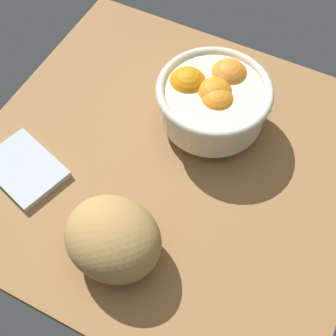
# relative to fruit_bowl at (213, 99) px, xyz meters

# --- Properties ---
(ground_plane) EXTENTS (0.71, 0.67, 0.03)m
(ground_plane) POSITION_rel_fruit_bowl_xyz_m (-0.03, -0.11, -0.08)
(ground_plane) COLOR olive
(fruit_bowl) EXTENTS (0.21, 0.21, 0.12)m
(fruit_bowl) POSITION_rel_fruit_bowl_xyz_m (0.00, 0.00, 0.00)
(fruit_bowl) COLOR beige
(fruit_bowl) RESTS_ON ground
(bread_loaf) EXTENTS (0.17, 0.15, 0.11)m
(bread_loaf) POSITION_rel_fruit_bowl_xyz_m (-0.02, -0.31, -0.01)
(bread_loaf) COLOR #AE874A
(bread_loaf) RESTS_ON ground
(napkin_folded) EXTENTS (0.16, 0.14, 0.01)m
(napkin_folded) POSITION_rel_fruit_bowl_xyz_m (-0.25, -0.25, -0.06)
(napkin_folded) COLOR silver
(napkin_folded) RESTS_ON ground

